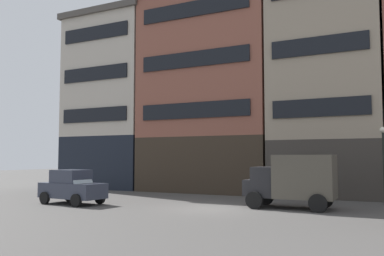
{
  "coord_description": "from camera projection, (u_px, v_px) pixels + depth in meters",
  "views": [
    {
      "loc": [
        8.31,
        -18.63,
        2.5
      ],
      "look_at": [
        -2.07,
        2.02,
        4.14
      ],
      "focal_mm": 38.71,
      "sensor_mm": 36.0,
      "label": 1
    }
  ],
  "objects": [
    {
      "name": "building_center_left",
      "position": [
        213.0,
        90.0,
        31.64
      ],
      "size": [
        10.29,
        7.01,
        15.23
      ],
      "color": "#33281E",
      "rests_on": "ground_plane"
    },
    {
      "name": "building_center_right",
      "position": [
        327.0,
        79.0,
        27.86
      ],
      "size": [
        7.33,
        7.01,
        15.45
      ],
      "color": "#38332D",
      "rests_on": "ground_plane"
    },
    {
      "name": "building_far_left",
      "position": [
        120.0,
        101.0,
        35.53
      ],
      "size": [
        7.91,
        7.01,
        14.55
      ],
      "color": "black",
      "rests_on": "ground_plane"
    },
    {
      "name": "delivery_truck_near",
      "position": [
        293.0,
        179.0,
        20.24
      ],
      "size": [
        4.35,
        2.13,
        2.62
      ],
      "color": "black",
      "rests_on": "ground_plane"
    },
    {
      "name": "streetlamp_curbside",
      "position": [
        384.0,
        154.0,
        21.82
      ],
      "size": [
        0.32,
        0.32,
        4.12
      ],
      "color": "black",
      "rests_on": "ground_plane"
    },
    {
      "name": "ground_plane",
      "position": [
        211.0,
        209.0,
        20.15
      ],
      "size": [
        120.0,
        120.0,
        0.0
      ],
      "primitive_type": "plane",
      "color": "#4C4947"
    },
    {
      "name": "sedan_dark",
      "position": [
        72.0,
        187.0,
        22.23
      ],
      "size": [
        3.83,
        2.14,
        1.83
      ],
      "color": "#333847",
      "rests_on": "ground_plane"
    }
  ]
}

